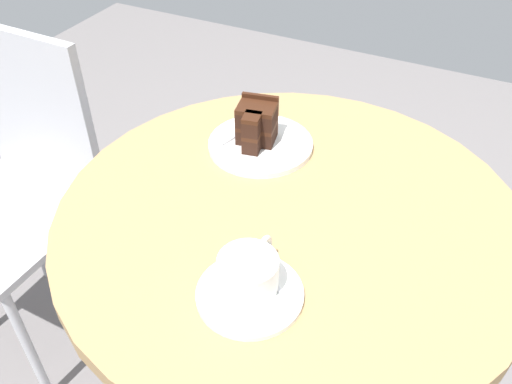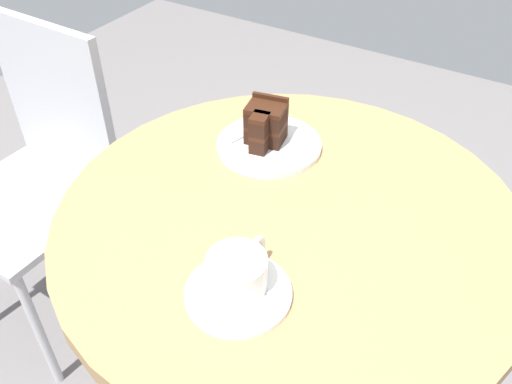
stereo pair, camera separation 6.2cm
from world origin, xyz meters
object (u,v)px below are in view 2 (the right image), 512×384
cake_plate (269,145)px  napkin (268,151)px  coffee_cup (238,271)px  teaspoon (269,295)px  cafe_chair (42,165)px  cake_slice (265,124)px  fork (266,124)px  saucer (238,293)px

cake_plate → napkin: size_ratio=1.14×
coffee_cup → napkin: bearing=23.2°
teaspoon → cafe_chair: size_ratio=0.10×
cake_plate → napkin: cake_plate is taller
coffee_cup → cafe_chair: (0.24, 0.76, -0.26)m
teaspoon → cake_slice: cake_slice is taller
teaspoon → napkin: bearing=158.8°
cafe_chair → teaspoon: bearing=-14.6°
fork → teaspoon: bearing=-133.3°
cake_plate → cafe_chair: bearing=98.7°
saucer → cake_plate: size_ratio=0.76×
saucer → teaspoon: teaspoon is taller
saucer → cake_plate: (0.34, 0.15, 0.00)m
cake_plate → cafe_chair: cafe_chair is taller
teaspoon → napkin: teaspoon is taller
teaspoon → fork: bearing=159.2°
teaspoon → cake_slice: (0.33, 0.20, 0.04)m
fork → cake_slice: bearing=-136.0°
saucer → cake_slice: size_ratio=1.66×
teaspoon → cake_slice: 0.39m
cake_plate → fork: size_ratio=1.32×
coffee_cup → teaspoon: 0.06m
coffee_cup → cake_slice: bearing=24.5°
fork → cafe_chair: cafe_chair is taller
fork → cake_plate: bearing=-128.2°
saucer → coffee_cup: (0.01, 0.01, 0.03)m
teaspoon → napkin: 0.37m
cake_slice → cafe_chair: 0.68m
napkin → saucer: bearing=-156.5°
cake_slice → fork: bearing=28.6°
coffee_cup → teaspoon: bearing=-83.6°
coffee_cup → fork: (0.38, 0.18, -0.02)m
fork → napkin: (-0.06, -0.04, -0.01)m
saucer → fork: bearing=25.3°
napkin → teaspoon: bearing=-149.3°
teaspoon → cafe_chair: cafe_chair is taller
teaspoon → cafe_chair: 0.88m
cake_plate → fork: 0.06m
fork → napkin: fork is taller
coffee_cup → cake_slice: size_ratio=1.27×
saucer → cake_slice: cake_slice is taller
teaspoon → cake_plate: 0.38m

